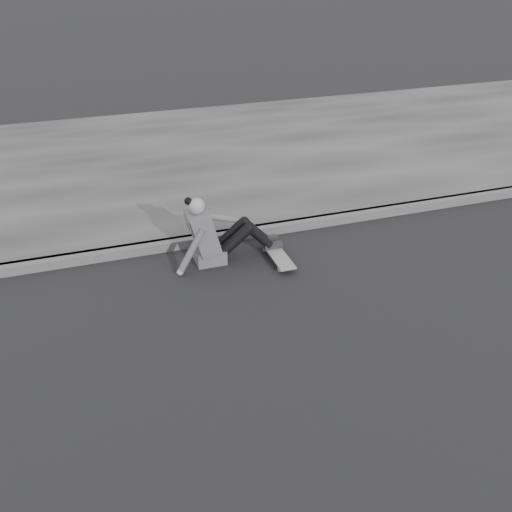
{
  "coord_description": "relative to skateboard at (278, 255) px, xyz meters",
  "views": [
    {
      "loc": [
        -3.65,
        -3.84,
        3.54
      ],
      "look_at": [
        -1.95,
        1.21,
        0.5
      ],
      "focal_mm": 40.0,
      "sensor_mm": 36.0,
      "label": 1
    }
  ],
  "objects": [
    {
      "name": "ground",
      "position": [
        1.45,
        -1.86,
        -0.07
      ],
      "size": [
        80.0,
        80.0,
        0.0
      ],
      "primitive_type": "plane",
      "color": "black",
      "rests_on": "ground"
    },
    {
      "name": "skateboard",
      "position": [
        0.0,
        0.0,
        0.0
      ],
      "size": [
        0.2,
        0.78,
        0.09
      ],
      "color": "#979792",
      "rests_on": "ground"
    },
    {
      "name": "curb",
      "position": [
        1.45,
        0.72,
        -0.01
      ],
      "size": [
        24.0,
        0.16,
        0.12
      ],
      "primitive_type": "cube",
      "color": "#525252",
      "rests_on": "ground"
    },
    {
      "name": "sidewalk",
      "position": [
        1.45,
        3.74,
        -0.01
      ],
      "size": [
        24.0,
        6.0,
        0.12
      ],
      "primitive_type": "cube",
      "color": "#3D3D3D",
      "rests_on": "ground"
    },
    {
      "name": "seated_woman",
      "position": [
        -0.73,
        0.25,
        0.29
      ],
      "size": [
        1.38,
        0.46,
        0.88
      ],
      "color": "#525254",
      "rests_on": "ground"
    }
  ]
}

